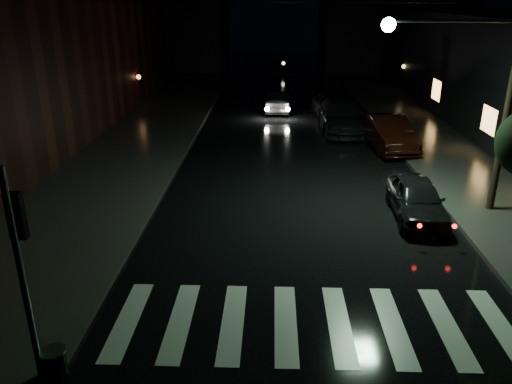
# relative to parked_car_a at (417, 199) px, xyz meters

# --- Properties ---
(ground) EXTENTS (120.00, 120.00, 0.00)m
(ground) POSITION_rel_parked_car_a_xyz_m (-6.84, -6.50, -0.66)
(ground) COLOR black
(ground) RESTS_ON ground
(sidewalk_left) EXTENTS (6.00, 44.00, 0.15)m
(sidewalk_left) POSITION_rel_parked_car_a_xyz_m (-11.84, 7.50, -0.58)
(sidewalk_left) COLOR #282826
(sidewalk_left) RESTS_ON ground
(sidewalk_right) EXTENTS (4.00, 44.00, 0.15)m
(sidewalk_right) POSITION_rel_parked_car_a_xyz_m (3.16, 7.50, -0.58)
(sidewalk_right) COLOR #282826
(sidewalk_right) RESTS_ON ground
(building_far_left) EXTENTS (14.00, 10.00, 8.00)m
(building_far_left) POSITION_rel_parked_car_a_xyz_m (-16.84, 38.50, 3.34)
(building_far_left) COLOR black
(building_far_left) RESTS_ON ground
(building_far_right) EXTENTS (14.00, 10.00, 7.00)m
(building_far_right) POSITION_rel_parked_car_a_xyz_m (7.16, 38.50, 2.84)
(building_far_right) COLOR black
(building_far_right) RESTS_ON ground
(crosswalk) EXTENTS (9.00, 3.00, 0.01)m
(crosswalk) POSITION_rel_parked_car_a_xyz_m (-3.84, -6.00, -0.65)
(crosswalk) COLOR beige
(crosswalk) RESTS_ON ground
(signal_pole_corner) EXTENTS (0.68, 0.61, 4.20)m
(signal_pole_corner) POSITION_rel_parked_car_a_xyz_m (-8.99, -7.96, 0.88)
(signal_pole_corner) COLOR slate
(signal_pole_corner) RESTS_ON ground
(utility_pole) EXTENTS (4.92, 0.44, 8.00)m
(utility_pole) POSITION_rel_parked_car_a_xyz_m (1.99, 0.50, 3.94)
(utility_pole) COLOR black
(utility_pole) RESTS_ON ground
(parked_car_a) EXTENTS (1.71, 3.92, 1.32)m
(parked_car_a) POSITION_rel_parked_car_a_xyz_m (0.00, 0.00, 0.00)
(parked_car_a) COLOR black
(parked_car_a) RESTS_ON ground
(parked_car_b) EXTENTS (2.19, 4.97, 1.59)m
(parked_car_b) POSITION_rel_parked_car_a_xyz_m (0.76, 8.15, 0.14)
(parked_car_b) COLOR black
(parked_car_b) RESTS_ON ground
(parked_car_c) EXTENTS (2.36, 5.66, 1.63)m
(parked_car_c) POSITION_rel_parked_car_a_xyz_m (-1.04, 11.64, 0.16)
(parked_car_c) COLOR black
(parked_car_c) RESTS_ON ground
(parked_car_d) EXTENTS (2.74, 5.13, 1.37)m
(parked_car_d) POSITION_rel_parked_car_a_xyz_m (-1.04, 14.33, 0.03)
(parked_car_d) COLOR black
(parked_car_d) RESTS_ON ground
(oncoming_car) EXTENTS (1.52, 4.15, 1.36)m
(oncoming_car) POSITION_rel_parked_car_a_xyz_m (-4.49, 16.48, 0.02)
(oncoming_car) COLOR black
(oncoming_car) RESTS_ON ground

